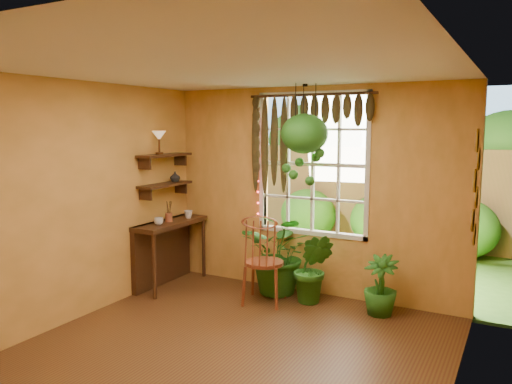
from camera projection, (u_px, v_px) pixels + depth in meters
floor at (219, 361)px, 4.68m from camera, size 4.50×4.50×0.00m
ceiling at (216, 67)px, 4.33m from camera, size 4.50×4.50×0.00m
wall_back at (312, 191)px, 6.47m from camera, size 4.00×0.00×4.00m
wall_left at (64, 204)px, 5.45m from camera, size 0.00×4.50×4.50m
wall_right at (453, 245)px, 3.56m from camera, size 0.00×4.50×4.50m
window at (313, 164)px, 6.45m from camera, size 1.52×0.10×1.86m
valance_vine at (304, 119)px, 6.31m from camera, size 1.70×0.12×1.10m
string_lights at (258, 159)px, 6.72m from camera, size 0.03×0.03×1.54m
wall_plates at (475, 189)px, 5.11m from camera, size 0.04×0.32×1.10m
counter_ledge at (165, 245)px, 6.91m from camera, size 0.40×1.20×0.90m
shelf_lower at (165, 185)px, 6.78m from camera, size 0.25×0.90×0.04m
shelf_upper at (165, 155)px, 6.73m from camera, size 0.25×0.90×0.04m
backyard at (406, 170)px, 10.39m from camera, size 14.00×10.00×12.00m
windsor_chair at (263, 274)px, 6.17m from camera, size 0.58×0.60×1.30m
potted_plant_left at (281, 253)px, 6.51m from camera, size 1.01×0.89×1.08m
potted_plant_mid at (313, 268)px, 6.17m from camera, size 0.54×0.46×0.89m
potted_plant_right at (381, 285)px, 5.80m from camera, size 0.42×0.42×0.70m
hanging_basket at (304, 141)px, 6.10m from camera, size 0.58×0.58×1.24m
cup_a at (159, 221)px, 6.56m from camera, size 0.13×0.13×0.10m
cup_b at (188, 214)px, 7.03m from camera, size 0.12×0.12×0.11m
brush_jar at (169, 212)px, 6.76m from camera, size 0.10×0.10×0.36m
shelf_vase at (175, 177)px, 6.95m from camera, size 0.14×0.14×0.15m
tiffany_lamp at (159, 137)px, 6.58m from camera, size 0.19×0.19×0.31m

